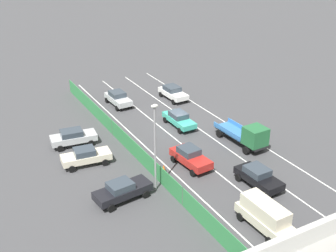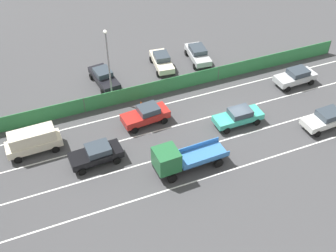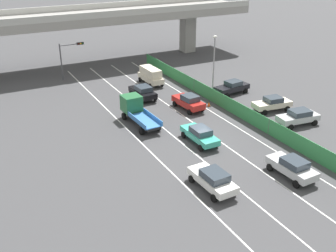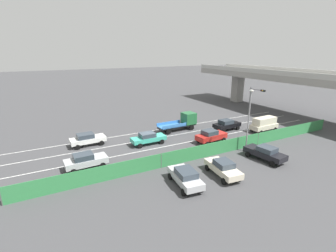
{
  "view_description": "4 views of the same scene",
  "coord_description": "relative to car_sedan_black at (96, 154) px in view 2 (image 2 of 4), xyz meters",
  "views": [
    {
      "loc": [
        21.7,
        37.08,
        20.32
      ],
      "look_at": [
        2.66,
        2.64,
        1.73
      ],
      "focal_mm": 46.6,
      "sensor_mm": 36.0,
      "label": 1
    },
    {
      "loc": [
        -25.28,
        17.4,
        25.39
      ],
      "look_at": [
        -0.53,
        7.23,
        2.34
      ],
      "focal_mm": 44.77,
      "sensor_mm": 36.0,
      "label": 2
    },
    {
      "loc": [
        -18.98,
        -29.07,
        17.69
      ],
      "look_at": [
        -2.63,
        1.88,
        1.54
      ],
      "focal_mm": 42.88,
      "sensor_mm": 36.0,
      "label": 3
    },
    {
      "loc": [
        28.51,
        -12.28,
        12.02
      ],
      "look_at": [
        -1.93,
        3.99,
        1.49
      ],
      "focal_mm": 26.39,
      "sensor_mm": 36.0,
      "label": 4
    }
  ],
  "objects": [
    {
      "name": "car_van_cream",
      "position": [
        3.29,
        4.63,
        0.34
      ],
      "size": [
        2.03,
        4.71,
        2.24
      ],
      "color": "beige",
      "rests_on": "ground"
    },
    {
      "name": "street_lamp",
      "position": [
        7.81,
        -3.64,
        3.71
      ],
      "size": [
        0.6,
        0.36,
        7.7
      ],
      "color": "gray",
      "rests_on": "ground"
    },
    {
      "name": "car_sedan_black",
      "position": [
        0.0,
        0.0,
        0.0
      ],
      "size": [
        2.21,
        4.47,
        1.67
      ],
      "color": "black",
      "rests_on": "ground"
    },
    {
      "name": "flatbed_truck_blue",
      "position": [
        -3.52,
        -5.83,
        0.41
      ],
      "size": [
        2.37,
        6.3,
        2.59
      ],
      "color": "black",
      "rests_on": "ground"
    },
    {
      "name": "parked_sedan_dark",
      "position": [
        10.78,
        -3.67,
        -0.01
      ],
      "size": [
        4.87,
        2.46,
        1.66
      ],
      "color": "black",
      "rests_on": "ground"
    },
    {
      "name": "lane_line_right_edge",
      "position": [
        5.18,
        -7.86,
        -0.91
      ],
      "size": [
        0.14,
        47.21,
        0.01
      ],
      "primitive_type": "cube",
      "color": "silver",
      "rests_on": "ground"
    },
    {
      "name": "ground_plane",
      "position": [
        0.01,
        -13.47,
        -0.92
      ],
      "size": [
        300.0,
        300.0,
        0.0
      ],
      "primitive_type": "plane",
      "color": "#424244"
    },
    {
      "name": "lane_line_mid_left",
      "position": [
        -1.72,
        -7.86,
        -0.91
      ],
      "size": [
        0.14,
        47.21,
        0.01
      ],
      "primitive_type": "cube",
      "color": "silver",
      "rests_on": "ground"
    },
    {
      "name": "green_fence",
      "position": [
        6.97,
        -7.86,
        -0.09
      ],
      "size": [
        0.1,
        43.31,
        1.65
      ],
      "color": "#338447",
      "rests_on": "ground"
    },
    {
      "name": "lane_line_left_edge",
      "position": [
        -5.17,
        -7.86,
        -0.91
      ],
      "size": [
        0.14,
        47.21,
        0.01
      ],
      "primitive_type": "cube",
      "color": "silver",
      "rests_on": "ground"
    },
    {
      "name": "traffic_cone",
      "position": [
        5.79,
        -5.97,
        -0.62
      ],
      "size": [
        0.47,
        0.47,
        0.63
      ],
      "color": "orange",
      "rests_on": "ground"
    },
    {
      "name": "car_sedan_red",
      "position": [
        3.24,
        -5.59,
        0.03
      ],
      "size": [
        2.31,
        4.53,
        1.76
      ],
      "color": "red",
      "rests_on": "ground"
    },
    {
      "name": "parked_sedan_cream",
      "position": [
        11.46,
        -10.42,
        -0.02
      ],
      "size": [
        4.64,
        2.36,
        1.64
      ],
      "color": "beige",
      "rests_on": "ground"
    },
    {
      "name": "car_hatchback_white",
      "position": [
        -3.51,
        -20.72,
        -0.0
      ],
      "size": [
        2.18,
        4.56,
        1.65
      ],
      "color": "silver",
      "rests_on": "ground"
    },
    {
      "name": "car_sedan_silver",
      "position": [
        3.28,
        -22.18,
        0.0
      ],
      "size": [
        2.15,
        4.43,
        1.68
      ],
      "color": "#B7BABC",
      "rests_on": "ground"
    },
    {
      "name": "parked_wagon_silver",
      "position": [
        11.28,
        -14.71,
        -0.01
      ],
      "size": [
        4.65,
        2.42,
        1.64
      ],
      "color": "#B2B5B7",
      "rests_on": "ground"
    },
    {
      "name": "lane_line_mid_right",
      "position": [
        1.73,
        -7.86,
        -0.91
      ],
      "size": [
        0.14,
        47.21,
        0.01
      ],
      "primitive_type": "cube",
      "color": "silver",
      "rests_on": "ground"
    },
    {
      "name": "car_taxi_teal",
      "position": [
        -0.14,
        -13.44,
        -0.03
      ],
      "size": [
        1.95,
        4.65,
        1.6
      ],
      "color": "teal",
      "rests_on": "ground"
    }
  ]
}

